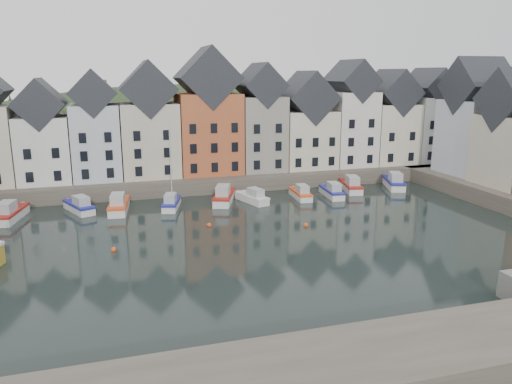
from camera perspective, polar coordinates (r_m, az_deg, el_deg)
name	(u,v)px	position (r m, az deg, el deg)	size (l,w,h in m)	color
ground	(267,247)	(47.64, 1.29, -6.30)	(260.00, 260.00, 0.00)	black
far_quay	(206,176)	(75.48, -5.71, 1.85)	(90.00, 16.00, 2.00)	#4E463B
hillside	(184,241)	(105.28, -8.19, -5.56)	(153.60, 70.40, 64.00)	#21341A
far_terrace	(229,124)	(73.04, -3.06, 7.76)	(72.37, 8.16, 17.78)	beige
mooring_buoys	(214,232)	(51.52, -4.80, -4.63)	(20.50, 5.50, 0.50)	#E74B1B
boat_a	(10,214)	(62.36, -26.30, -2.23)	(3.25, 6.80, 2.51)	silver
boat_b	(79,206)	(62.79, -19.53, -1.56)	(4.00, 6.10, 2.25)	silver
boat_c	(119,205)	(61.55, -15.41, -1.47)	(2.87, 6.87, 2.56)	silver
boat_d	(171,203)	(61.64, -9.65, -1.22)	(3.13, 5.83, 10.64)	silver
boat_e	(224,196)	(63.61, -3.69, -0.51)	(4.38, 7.15, 2.62)	silver
boat_f	(253,198)	(63.51, -0.38, -0.64)	(3.39, 5.86, 2.15)	silver
boat_g	(301,194)	(65.87, 5.14, -0.18)	(2.11, 5.65, 2.13)	silver
boat_h	(332,192)	(67.26, 8.69, 0.03)	(2.41, 6.00, 2.24)	silver
boat_i	(351,186)	(70.95, 10.78, 0.71)	(3.37, 6.77, 2.49)	silver
boat_j	(394,182)	(74.33, 15.47, 1.06)	(4.24, 7.10, 2.61)	silver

